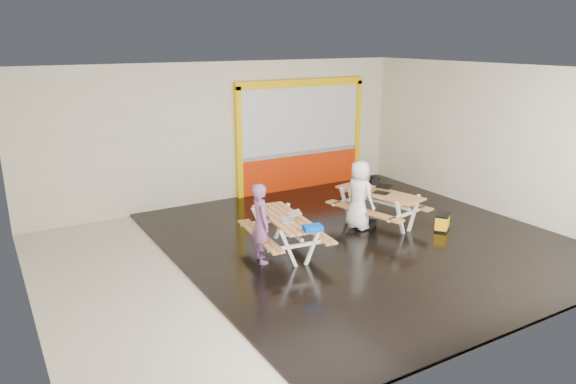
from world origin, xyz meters
TOP-DOWN VIEW (x-y plane):
  - room at (0.00, 0.00)m, footprint 10.02×8.02m
  - deck at (1.25, 0.00)m, footprint 7.50×7.98m
  - kiosk at (2.20, 3.93)m, footprint 3.88×0.16m
  - picnic_table_left at (-0.49, 0.18)m, footprint 1.49×2.03m
  - picnic_table_right at (2.10, 0.51)m, footprint 1.75×2.22m
  - person_left at (-1.11, 0.00)m, footprint 0.46×0.61m
  - person_right at (1.50, 0.44)m, footprint 0.59×0.80m
  - laptop_left at (-0.51, -0.03)m, footprint 0.46×0.44m
  - laptop_right at (2.12, 0.44)m, footprint 0.47×0.45m
  - blue_pouch at (-0.45, -0.73)m, footprint 0.37×0.30m
  - toolbox at (2.14, 1.26)m, footprint 0.45×0.35m
  - backpack at (2.53, 1.22)m, footprint 0.27×0.18m
  - dark_case at (1.79, 0.47)m, footprint 0.43×0.39m
  - fluke_bag at (3.03, -0.51)m, footprint 0.49×0.45m

SIDE VIEW (x-z plane):
  - deck at x=1.25m, z-range 0.00..0.05m
  - dark_case at x=1.79m, z-range 0.05..0.18m
  - fluke_bag at x=3.03m, z-range 0.04..0.40m
  - picnic_table_left at x=-0.49m, z-range 0.20..0.96m
  - picnic_table_right at x=2.10m, z-range 0.21..1.00m
  - backpack at x=2.53m, z-range 0.51..0.94m
  - person_left at x=-1.11m, z-range 0.05..1.54m
  - blue_pouch at x=-0.45m, z-range 0.76..0.86m
  - laptop_left at x=-0.51m, z-range 0.73..0.89m
  - person_right at x=1.50m, z-range 0.09..1.56m
  - laptop_right at x=2.12m, z-range 0.76..0.92m
  - toolbox at x=2.14m, z-range 0.76..1.00m
  - kiosk at x=2.20m, z-range -0.06..2.94m
  - room at x=0.00m, z-range -0.01..3.51m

